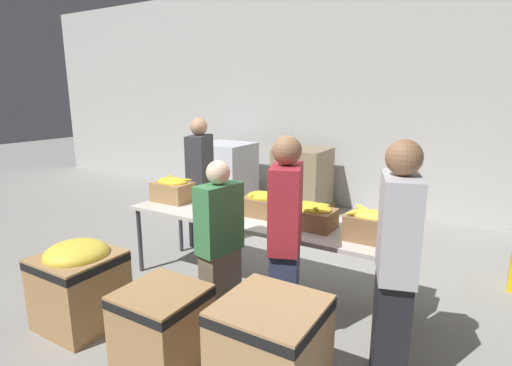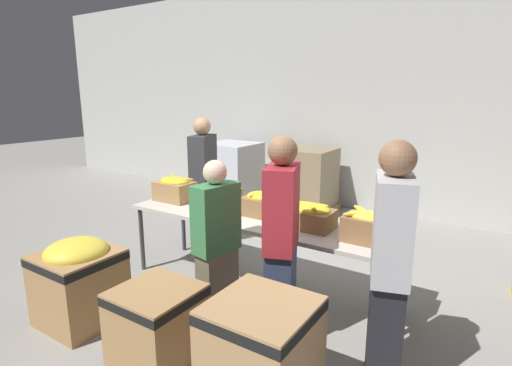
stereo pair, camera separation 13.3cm
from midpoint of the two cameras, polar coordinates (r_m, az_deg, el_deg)
The scene contains 17 objects.
ground_plane at distance 4.44m, azimuth 1.16°, elevation -14.69°, with size 30.00×30.00×0.00m, color gray.
wall_back at distance 7.15m, azimuth 16.47°, elevation 11.92°, with size 16.00×0.08×4.00m.
sorting_table at distance 4.15m, azimuth 1.21°, elevation -5.49°, with size 2.90×0.82×0.80m.
banana_box_0 at distance 4.79m, azimuth -10.76°, elevation -0.77°, with size 0.45×0.33×0.29m.
banana_box_1 at distance 4.48m, azimuth -4.22°, elevation -1.73°, with size 0.42×0.29×0.28m.
banana_box_2 at distance 4.15m, azimuth 1.61°, elevation -2.93°, with size 0.39×0.28×0.26m.
banana_box_3 at distance 3.82m, azimuth 8.34°, elevation -4.53°, with size 0.50×0.31×0.25m.
banana_box_4 at distance 3.57m, azimuth 17.29°, elevation -5.99°, with size 0.48×0.30×0.28m.
volunteer_0 at distance 3.27m, azimuth 4.81°, elevation -8.57°, with size 0.38×0.52×1.73m.
volunteer_1 at distance 2.92m, azimuth 19.71°, elevation -11.73°, with size 0.37×0.52×1.76m.
volunteer_2 at distance 5.45m, azimuth -6.80°, elevation 0.12°, with size 0.36×0.51×1.73m.
volunteer_3 at distance 3.50m, azimuth -4.53°, elevation -9.08°, with size 0.27×0.43×1.51m.
donation_bin_0 at distance 3.99m, azimuth -23.08°, elevation -12.46°, with size 0.64×0.64×0.79m.
donation_bin_1 at distance 3.34m, azimuth -12.73°, elevation -18.71°, with size 0.59×0.59×0.60m.
donation_bin_2 at distance 2.79m, azimuth 2.25°, elevation -23.23°, with size 0.63×0.63×0.77m.
pallet_stack_0 at distance 6.94m, azimuth 7.93°, elevation 0.20°, with size 0.90×0.90×1.12m.
pallet_stack_1 at distance 7.58m, azimuth -2.93°, elevation 1.41°, with size 0.99×0.99×1.12m.
Camera 2 is at (2.12, -3.32, 2.05)m, focal length 28.00 mm.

